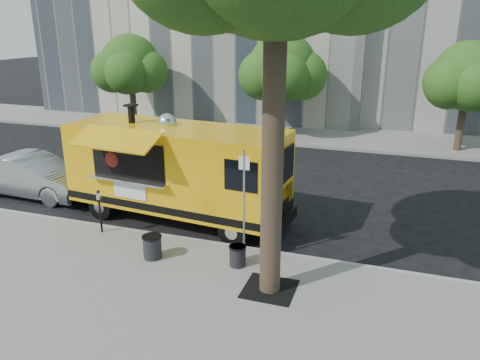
% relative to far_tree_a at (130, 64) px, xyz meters
% --- Properties ---
extents(ground, '(120.00, 120.00, 0.00)m').
position_rel_far_tree_a_xyz_m(ground, '(10.00, -12.30, -3.78)').
color(ground, black).
rests_on(ground, ground).
extents(sidewalk, '(60.00, 6.00, 0.15)m').
position_rel_far_tree_a_xyz_m(sidewalk, '(10.00, -16.30, -3.70)').
color(sidewalk, gray).
rests_on(sidewalk, ground).
extents(curb, '(60.00, 0.14, 0.16)m').
position_rel_far_tree_a_xyz_m(curb, '(10.00, -13.23, -3.70)').
color(curb, '#999993').
rests_on(curb, ground).
extents(far_sidewalk, '(60.00, 5.00, 0.15)m').
position_rel_far_tree_a_xyz_m(far_sidewalk, '(10.00, 1.20, -3.70)').
color(far_sidewalk, gray).
rests_on(far_sidewalk, ground).
extents(tree_well, '(1.20, 1.20, 0.02)m').
position_rel_far_tree_a_xyz_m(tree_well, '(12.60, -15.10, -3.62)').
color(tree_well, black).
rests_on(tree_well, sidewalk).
extents(far_tree_a, '(3.42, 3.42, 5.36)m').
position_rel_far_tree_a_xyz_m(far_tree_a, '(0.00, 0.00, 0.00)').
color(far_tree_a, '#33261C').
rests_on(far_tree_a, far_sidewalk).
extents(far_tree_b, '(3.60, 3.60, 5.50)m').
position_rel_far_tree_a_xyz_m(far_tree_b, '(9.00, 0.40, 0.06)').
color(far_tree_b, '#33261C').
rests_on(far_tree_b, far_sidewalk).
extents(far_tree_c, '(3.24, 3.24, 5.21)m').
position_rel_far_tree_a_xyz_m(far_tree_c, '(18.00, 0.10, -0.06)').
color(far_tree_c, '#33261C').
rests_on(far_tree_c, far_sidewalk).
extents(sign_post, '(0.28, 0.06, 3.00)m').
position_rel_far_tree_a_xyz_m(sign_post, '(11.55, -13.85, -1.93)').
color(sign_post, silver).
rests_on(sign_post, sidewalk).
extents(parking_meter, '(0.11, 0.11, 1.33)m').
position_rel_far_tree_a_xyz_m(parking_meter, '(7.00, -13.65, -2.79)').
color(parking_meter, black).
rests_on(parking_meter, sidewalk).
extents(food_truck, '(7.50, 3.73, 3.63)m').
position_rel_far_tree_a_xyz_m(food_truck, '(8.57, -11.73, -2.07)').
color(food_truck, '#FFB60D').
rests_on(food_truck, ground).
extents(sedan, '(4.75, 1.80, 1.55)m').
position_rel_far_tree_a_xyz_m(sedan, '(2.61, -11.43, -3.00)').
color(sedan, '#AAADB1').
rests_on(sedan, ground).
extents(trash_bin_left, '(0.53, 0.53, 0.63)m').
position_rel_far_tree_a_xyz_m(trash_bin_left, '(9.23, -14.59, -3.29)').
color(trash_bin_left, black).
rests_on(trash_bin_left, sidewalk).
extents(trash_bin_right, '(0.46, 0.46, 0.55)m').
position_rel_far_tree_a_xyz_m(trash_bin_right, '(11.51, -14.26, -3.33)').
color(trash_bin_right, black).
rests_on(trash_bin_right, sidewalk).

